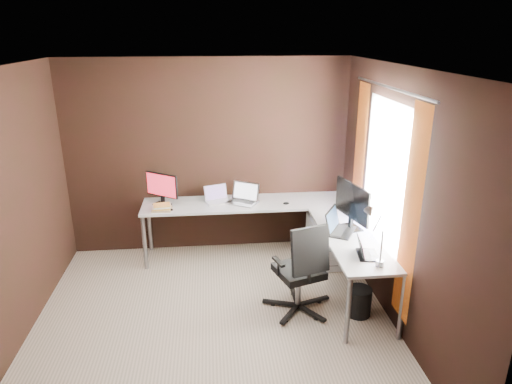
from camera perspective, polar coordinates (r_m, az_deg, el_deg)
room at (r=4.26m, az=-1.23°, el=-1.31°), size 3.60×3.60×2.50m
desk at (r=5.44m, az=3.23°, el=-3.37°), size 2.65×2.25×0.73m
drawer_pedestal at (r=5.81m, az=8.75°, el=-6.12°), size 0.42×0.50×0.60m
monitor_left at (r=5.77m, az=-11.70°, el=0.60°), size 0.40×0.29×0.41m
monitor_right at (r=5.05m, az=11.95°, el=-1.42°), size 0.22×0.62×0.52m
laptop_white at (r=5.84m, az=-4.89°, el=-0.75°), size 0.35×0.30×0.20m
laptop_silver at (r=5.79m, az=-1.57°, el=-0.78°), size 0.45×0.41×0.24m
laptop_black_big at (r=5.03m, az=10.17°, el=-4.31°), size 0.42×0.46×0.25m
laptop_black_small at (r=4.57m, az=13.47°, el=-7.27°), size 0.23×0.29×0.18m
book_stack at (r=5.65m, az=-11.68°, el=-1.90°), size 0.24×0.19×0.07m
mouse_left at (r=5.61m, az=-10.70°, el=-2.20°), size 0.09×0.07×0.03m
mouse_corner at (r=5.73m, az=3.79°, el=-1.42°), size 0.09×0.07×0.03m
desk_lamp at (r=4.32m, az=14.49°, el=-4.51°), size 0.19×0.21×0.56m
office_chair at (r=4.85m, az=5.54°, el=-11.54°), size 0.57×0.60×1.02m
wastebasket at (r=4.96m, az=12.72°, el=-13.20°), size 0.33×0.33×0.30m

